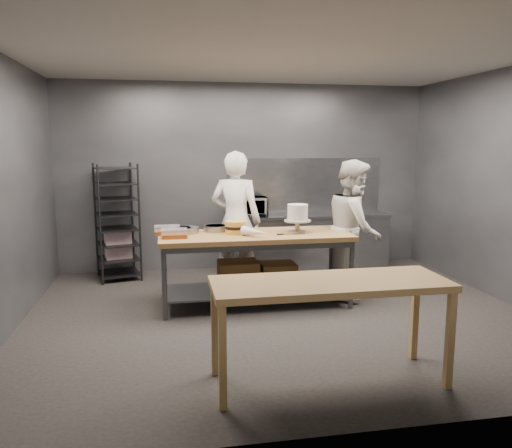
{
  "coord_description": "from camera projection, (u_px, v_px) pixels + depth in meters",
  "views": [
    {
      "loc": [
        -1.32,
        -5.59,
        2.03
      ],
      "look_at": [
        -0.21,
        0.43,
        1.05
      ],
      "focal_mm": 35.0,
      "sensor_mm": 36.0,
      "label": 1
    }
  ],
  "objects": [
    {
      "name": "back_wall",
      "position": [
        246.0,
        177.0,
        8.17
      ],
      "size": [
        6.0,
        0.04,
        3.0
      ],
      "primitive_type": "cube",
      "color": "#4C4F54",
      "rests_on": "ground"
    },
    {
      "name": "offset_spatula",
      "position": [
        287.0,
        234.0,
        6.18
      ],
      "size": [
        0.36,
        0.02,
        0.02
      ],
      "color": "slate",
      "rests_on": "work_table"
    },
    {
      "name": "work_table",
      "position": [
        255.0,
        260.0,
        6.34
      ],
      "size": [
        2.4,
        0.9,
        0.92
      ],
      "color": "olive",
      "rests_on": "ground"
    },
    {
      "name": "speed_rack",
      "position": [
        117.0,
        223.0,
        7.52
      ],
      "size": [
        0.73,
        0.77,
        1.75
      ],
      "color": "black",
      "rests_on": "ground"
    },
    {
      "name": "layer_cake",
      "position": [
        236.0,
        227.0,
        6.25
      ],
      "size": [
        0.27,
        0.27,
        0.16
      ],
      "color": "gold",
      "rests_on": "work_table"
    },
    {
      "name": "chef_behind",
      "position": [
        236.0,
        221.0,
        6.93
      ],
      "size": [
        0.84,
        0.71,
        1.94
      ],
      "primitive_type": "imported",
      "rotation": [
        0.0,
        0.0,
        2.73
      ],
      "color": "white",
      "rests_on": "ground"
    },
    {
      "name": "pastry_clamshells",
      "position": [
        171.0,
        232.0,
        6.08
      ],
      "size": [
        0.39,
        0.45,
        0.11
      ],
      "color": "#944A1D",
      "rests_on": "work_table"
    },
    {
      "name": "frosted_cake_stand",
      "position": [
        298.0,
        215.0,
        6.32
      ],
      "size": [
        0.34,
        0.34,
        0.36
      ],
      "color": "#ABA088",
      "rests_on": "work_table"
    },
    {
      "name": "piping_bag",
      "position": [
        256.0,
        232.0,
        6.02
      ],
      "size": [
        0.34,
        0.36,
        0.12
      ],
      "primitive_type": "cone",
      "rotation": [
        1.57,
        0.0,
        0.73
      ],
      "color": "silver",
      "rests_on": "work_table"
    },
    {
      "name": "ground",
      "position": [
        280.0,
        315.0,
        5.98
      ],
      "size": [
        6.0,
        6.0,
        0.0
      ],
      "primitive_type": "plane",
      "color": "black",
      "rests_on": "ground"
    },
    {
      "name": "cake_pans",
      "position": [
        199.0,
        229.0,
        6.35
      ],
      "size": [
        0.76,
        0.39,
        0.07
      ],
      "color": "gray",
      "rests_on": "work_table"
    },
    {
      "name": "microwave",
      "position": [
        249.0,
        206.0,
        7.93
      ],
      "size": [
        0.54,
        0.37,
        0.3
      ],
      "primitive_type": "imported",
      "color": "black",
      "rests_on": "back_counter"
    },
    {
      "name": "chef_right",
      "position": [
        354.0,
        229.0,
        6.65
      ],
      "size": [
        0.96,
        1.08,
        1.83
      ],
      "primitive_type": "imported",
      "rotation": [
        0.0,
        0.0,
        1.21
      ],
      "color": "silver",
      "rests_on": "ground"
    },
    {
      "name": "back_counter",
      "position": [
        309.0,
        241.0,
        8.2
      ],
      "size": [
        2.6,
        0.6,
        0.9
      ],
      "color": "slate",
      "rests_on": "ground"
    },
    {
      "name": "splashback_panel",
      "position": [
        305.0,
        185.0,
        8.35
      ],
      "size": [
        2.6,
        0.02,
        0.9
      ],
      "primitive_type": "cube",
      "color": "slate",
      "rests_on": "back_counter"
    },
    {
      "name": "near_counter",
      "position": [
        330.0,
        290.0,
        4.2
      ],
      "size": [
        2.0,
        0.7,
        0.9
      ],
      "color": "olive",
      "rests_on": "ground"
    }
  ]
}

